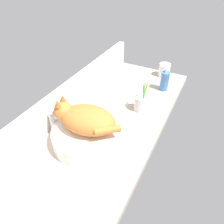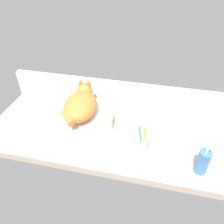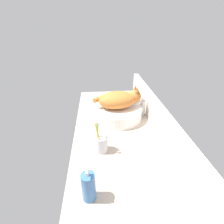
{
  "view_description": "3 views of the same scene",
  "coord_description": "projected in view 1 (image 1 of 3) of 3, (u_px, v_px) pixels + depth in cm",
  "views": [
    {
      "loc": [
        -78.54,
        -40.83,
        74.03
      ],
      "look_at": [
        -6.25,
        -4.45,
        11.58
      ],
      "focal_mm": 35.0,
      "sensor_mm": 36.0,
      "label": 1
    },
    {
      "loc": [
        18.6,
        -84.41,
        80.39
      ],
      "look_at": [
        -1.34,
        3.53,
        10.62
      ],
      "focal_mm": 35.0,
      "sensor_mm": 36.0,
      "label": 2
    },
    {
      "loc": [
        87.65,
        -11.84,
        60.64
      ],
      "look_at": [
        -3.8,
        -3.38,
        11.87
      ],
      "focal_mm": 28.0,
      "sensor_mm": 36.0,
      "label": 3
    }
  ],
  "objects": [
    {
      "name": "backsplash_panel",
      "position": [
        70.0,
        96.0,
        1.19
      ],
      "size": [
        136.02,
        3.6,
        16.46
      ],
      "primitive_type": "cube",
      "color": "silver",
      "rests_on": "ground_plane"
    },
    {
      "name": "sink_basin",
      "position": [
        89.0,
        135.0,
        1.01
      ],
      "size": [
        33.89,
        33.89,
        7.81
      ],
      "primitive_type": "cylinder",
      "color": "white",
      "rests_on": "ground_plane"
    },
    {
      "name": "faucet",
      "position": [
        56.0,
        121.0,
        1.03
      ],
      "size": [
        4.03,
        11.86,
        13.6
      ],
      "color": "silver",
      "rests_on": "ground_plane"
    },
    {
      "name": "cat",
      "position": [
        85.0,
        119.0,
        0.95
      ],
      "size": [
        19.68,
        32.4,
        14.0
      ],
      "color": "#CC7533",
      "rests_on": "sink_basin"
    },
    {
      "name": "toothbrush_cup",
      "position": [
        141.0,
        103.0,
        1.2
      ],
      "size": [
        6.74,
        6.74,
        18.7
      ],
      "color": "silver",
      "rests_on": "ground_plane"
    },
    {
      "name": "soap_dispenser",
      "position": [
        165.0,
        81.0,
        1.36
      ],
      "size": [
        5.31,
        5.31,
        15.36
      ],
      "color": "#3F72B2",
      "rests_on": "ground_plane"
    },
    {
      "name": "ground_plane",
      "position": [
        110.0,
        123.0,
        1.17
      ],
      "size": [
        136.02,
        52.81,
        4.0
      ],
      "primitive_type": "cube",
      "color": "#B2A08E"
    },
    {
      "name": "water_glass",
      "position": [
        164.0,
        71.0,
        1.52
      ],
      "size": [
        7.68,
        7.68,
        8.96
      ],
      "color": "white",
      "rests_on": "ground_plane"
    }
  ]
}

